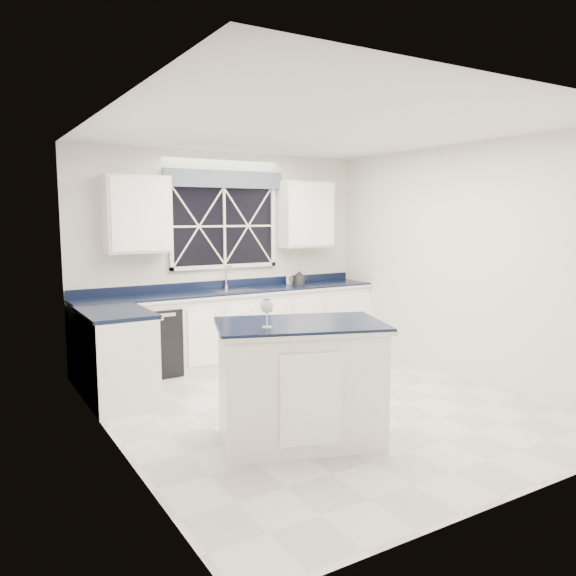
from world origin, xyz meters
TOP-DOWN VIEW (x-y plane):
  - ground at (0.00, 0.00)m, footprint 4.50×4.50m
  - back_wall at (0.00, 2.25)m, footprint 4.00×0.10m
  - base_cabinets at (-0.33, 1.78)m, footprint 3.99×1.60m
  - countertop at (0.00, 1.95)m, footprint 3.98×0.64m
  - dishwasher at (-1.10, 1.95)m, footprint 0.60×0.58m
  - window at (0.00, 2.20)m, footprint 1.65×0.09m
  - upper_cabinets at (0.00, 2.08)m, footprint 3.10×0.34m
  - faucet at (0.00, 2.14)m, footprint 0.05×0.20m
  - island at (-0.65, -0.67)m, footprint 1.56×1.23m
  - rug at (0.79, 1.07)m, footprint 1.52×1.05m
  - kettle at (1.02, 2.00)m, footprint 0.25×0.21m
  - wine_glass at (-0.98, -0.71)m, footprint 0.10×0.10m
  - soap_bottle at (0.95, 2.12)m, footprint 0.10×0.10m

SIDE VIEW (x-z plane):
  - ground at x=0.00m, z-range 0.00..0.00m
  - rug at x=0.79m, z-range 0.00..0.02m
  - dishwasher at x=-1.10m, z-range 0.00..0.82m
  - base_cabinets at x=-0.33m, z-range 0.00..0.90m
  - island at x=-0.65m, z-range 0.00..1.02m
  - countertop at x=0.00m, z-range 0.90..0.94m
  - kettle at x=1.02m, z-range 0.93..1.12m
  - soap_bottle at x=0.95m, z-range 0.94..1.12m
  - faucet at x=0.00m, z-range 0.95..1.25m
  - wine_glass at x=-0.98m, z-range 1.06..1.30m
  - back_wall at x=0.00m, z-range 0.00..2.70m
  - window at x=0.00m, z-range 1.20..2.46m
  - upper_cabinets at x=0.00m, z-range 1.45..2.35m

